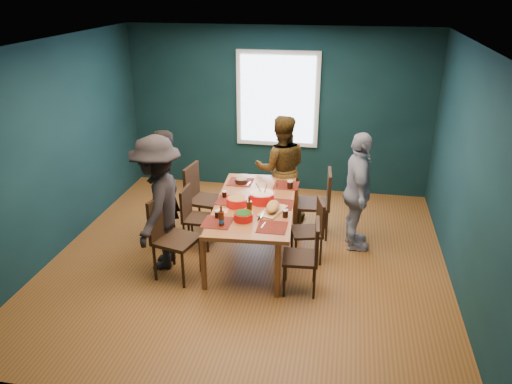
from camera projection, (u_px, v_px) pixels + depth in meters
room at (252, 153)px, 6.17m from camera, size 5.01×5.01×2.71m
dining_table at (255, 208)px, 6.34m from camera, size 1.12×2.02×0.74m
chair_left_far at (199, 193)px, 7.04m from camera, size 0.49×0.49×0.97m
chair_left_mid at (193, 212)px, 6.64m from camera, size 0.38×0.38×0.83m
chair_left_near at (169, 231)px, 5.92m from camera, size 0.56×0.56×1.02m
chair_right_far at (321, 198)px, 6.88m from camera, size 0.46×0.46×0.96m
chair_right_mid at (313, 226)px, 6.29m from camera, size 0.46×0.46×0.82m
chair_right_near at (308, 252)px, 5.64m from camera, size 0.42×0.42×0.87m
person_far_left at (163, 188)px, 6.64m from camera, size 0.42×0.60×1.58m
person_back at (281, 169)px, 7.28m from camera, size 0.87×0.74×1.59m
person_right at (358, 192)px, 6.48m from camera, size 0.51×0.98×1.60m
person_near_left at (158, 203)px, 6.04m from camera, size 0.70×1.13×1.69m
bowl_salad at (237, 201)px, 6.20m from camera, size 0.26×0.26×0.11m
bowl_dumpling at (262, 197)px, 6.30m from camera, size 0.31×0.31×0.29m
bowl_herbs at (243, 216)px, 5.83m from camera, size 0.23×0.23×0.10m
cutting_board at (273, 208)px, 6.04m from camera, size 0.34×0.55×0.12m
small_bowl at (241, 181)px, 6.89m from camera, size 0.17×0.17×0.07m
beer_bottle_a at (221, 219)px, 5.69m from camera, size 0.07×0.07×0.25m
beer_bottle_b at (249, 208)px, 5.93m from camera, size 0.07×0.07×0.26m
cola_glass_a at (217, 214)px, 5.89m from camera, size 0.07×0.07×0.10m
cola_glass_b at (285, 213)px, 5.90m from camera, size 0.07×0.07×0.10m
cola_glass_c at (290, 184)px, 6.70m from camera, size 0.08×0.08×0.11m
cola_glass_d at (224, 194)px, 6.44m from camera, size 0.06×0.06×0.09m
napkin_a at (282, 202)px, 6.33m from camera, size 0.15×0.15×0.00m
napkin_b at (223, 211)px, 6.08m from camera, size 0.15×0.15×0.00m
napkin_c at (273, 229)px, 5.65m from camera, size 0.18×0.18×0.00m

